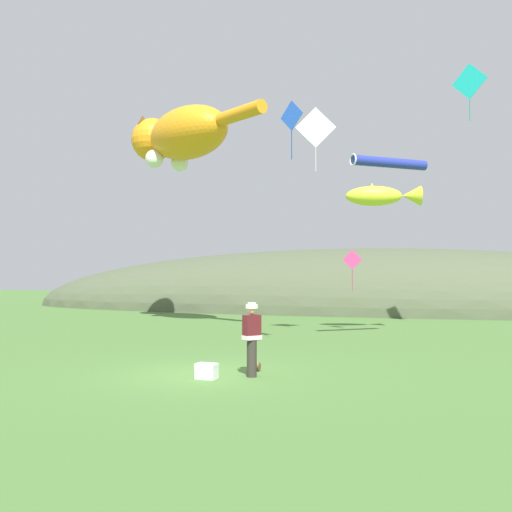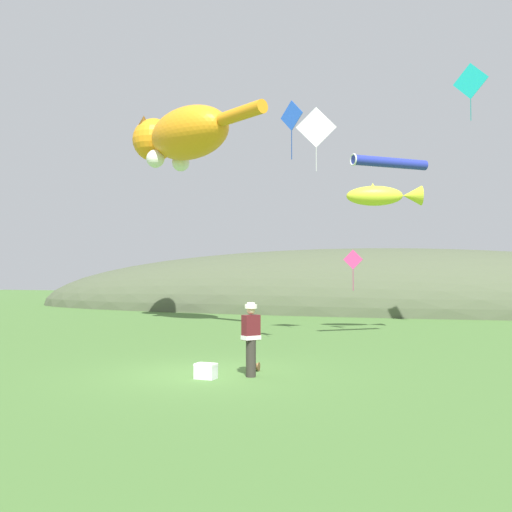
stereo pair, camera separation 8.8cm
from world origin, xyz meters
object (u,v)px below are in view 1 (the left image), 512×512
Objects in this scene: kite_spool at (256,367)px; kite_diamond_pink at (352,260)px; kite_giant_cat at (180,136)px; kite_diamond_white at (316,128)px; kite_diamond_blue at (292,116)px; picnic_cooler at (207,371)px; kite_fish_windsock at (382,196)px; kite_tube_streamer at (389,163)px; kite_diamond_teal at (469,82)px; festival_attendant at (252,337)px.

kite_diamond_pink is at bearing 85.04° from kite_spool.
kite_giant_cat reaches higher than kite_diamond_white.
kite_diamond_white is at bearing 90.25° from kite_diamond_blue.
kite_diamond_blue is at bearing 79.46° from picnic_cooler.
kite_fish_windsock reaches higher than kite_diamond_pink.
kite_spool is 9.76m from kite_tube_streamer.
kite_diamond_teal reaches higher than kite_spool.
kite_fish_windsock is 2.99m from kite_diamond_pink.
kite_diamond_blue is at bearing 88.44° from kite_spool.
kite_diamond_teal is (5.58, 12.01, 9.51)m from festival_attendant.
picnic_cooler is at bearing -148.39° from festival_attendant.
kite_diamond_pink is (1.70, 11.93, 2.87)m from picnic_cooler.
kite_diamond_pink is 6.07m from kite_diamond_white.
kite_diamond_blue reaches higher than kite_tube_streamer.
kite_giant_cat is at bearing 152.67° from kite_diamond_white.
picnic_cooler is at bearing -119.62° from kite_spool.
kite_diamond_blue is (-0.83, -7.22, 4.34)m from kite_diamond_pink.
kite_diamond_blue is 0.77× the size of kite_diamond_white.
picnic_cooler is (-0.79, -1.38, 0.07)m from kite_spool.
festival_attendant is 16.14m from kite_giant_cat.
festival_attendant is 1.01× the size of kite_diamond_pink.
kite_diamond_blue is (-2.14, -6.77, 1.69)m from kite_fish_windsock.
kite_tube_streamer is at bearing 53.10° from kite_diamond_blue.
kite_giant_cat reaches higher than kite_diamond_pink.
festival_attendant is 12.08m from kite_fish_windsock.
kite_tube_streamer reaches higher than kite_fish_windsock.
kite_spool is 0.09× the size of kite_diamond_white.
kite_fish_windsock is at bearing -4.93° from kite_giant_cat.
kite_diamond_white is (-0.02, 3.75, 0.57)m from kite_diamond_blue.
kite_diamond_teal is (5.72, 11.20, 10.35)m from kite_spool.
kite_spool is at bearing -56.00° from kite_giant_cat.
kite_tube_streamer is (10.13, -4.04, -2.65)m from kite_giant_cat.
kite_fish_windsock is at bearing 77.55° from kite_spool.
kite_fish_windsock is at bearing 54.49° from kite_diamond_white.
kite_spool is at bearing -117.07° from kite_diamond_teal.
festival_attendant is at bearing 31.61° from picnic_cooler.
kite_fish_windsock is at bearing -19.01° from kite_diamond_pink.
picnic_cooler is 0.19× the size of kite_tube_streamer.
kite_tube_streamer is (0.54, -3.21, 0.74)m from kite_fish_windsock.
kite_fish_windsock is at bearing -162.54° from kite_diamond_teal.
kite_diamond_blue is at bearing -126.90° from kite_tube_streamer.
picnic_cooler is 0.16× the size of kite_fish_windsock.
kite_diamond_white reaches higher than kite_diamond_blue.
festival_attendant is at bearing -89.51° from kite_diamond_white.
kite_diamond_pink is 8.86m from kite_diamond_teal.
kite_tube_streamer is at bearing 68.13° from kite_spool.
picnic_cooler is 17.50m from kite_diamond_teal.
kite_diamond_white is at bearing 89.40° from kite_spool.
kite_spool is 10.57m from kite_diamond_white.
kite_spool is 1.59m from picnic_cooler.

